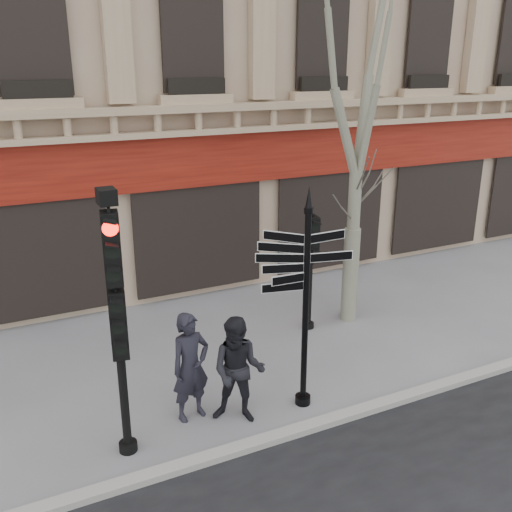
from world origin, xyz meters
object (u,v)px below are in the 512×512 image
at_px(fingerpost, 307,264).
at_px(pedestrian_a, 191,367).
at_px(traffic_signal_main, 115,295).
at_px(traffic_signal_secondary, 311,251).
at_px(pedestrian_b, 238,371).
at_px(plane_tree, 363,47).

height_order(fingerpost, pedestrian_a, fingerpost).
height_order(traffic_signal_main, traffic_signal_secondary, traffic_signal_main).
bearing_deg(pedestrian_b, traffic_signal_main, -146.45).
xyz_separation_m(traffic_signal_main, traffic_signal_secondary, (4.88, 2.56, -0.82)).
bearing_deg(traffic_signal_secondary, pedestrian_a, -137.62).
xyz_separation_m(plane_tree, pedestrian_b, (-4.05, -2.56, -5.21)).
distance_m(traffic_signal_main, traffic_signal_secondary, 5.57).
relative_size(fingerpost, pedestrian_a, 2.06).
bearing_deg(fingerpost, traffic_signal_main, -158.36).
bearing_deg(traffic_signal_main, plane_tree, 33.39).
distance_m(plane_tree, pedestrian_b, 7.07).
bearing_deg(traffic_signal_main, pedestrian_a, 29.47).
height_order(traffic_signal_main, pedestrian_b, traffic_signal_main).
bearing_deg(traffic_signal_main, pedestrian_b, 9.99).
relative_size(fingerpost, traffic_signal_main, 0.94).
height_order(fingerpost, pedestrian_b, fingerpost).
height_order(traffic_signal_main, pedestrian_a, traffic_signal_main).
relative_size(traffic_signal_main, pedestrian_b, 2.22).
relative_size(pedestrian_a, pedestrian_b, 1.02).
xyz_separation_m(traffic_signal_secondary, plane_tree, (1.11, -0.01, 4.29)).
xyz_separation_m(pedestrian_a, pedestrian_b, (0.69, -0.44, -0.02)).
distance_m(fingerpost, plane_tree, 5.17).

